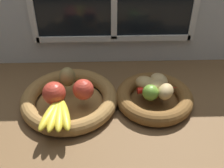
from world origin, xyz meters
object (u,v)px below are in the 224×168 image
pear_brown (67,77)px  potato_small (166,91)px  fruit_bowl_left (69,100)px  lime_near (150,93)px  potato_back (159,80)px  fruit_bowl_right (154,98)px  potato_oblong (145,83)px  apple_red_right (83,89)px  chili_pepper (158,89)px  banana_bunch_front (57,113)px  potato_large (156,87)px  apple_red_front (54,93)px

pear_brown → potato_small: pear_brown is taller
fruit_bowl_left → lime_near: lime_near is taller
potato_back → lime_near: lime_near is taller
fruit_bowl_right → potato_oblong: bearing=142.1°
apple_red_right → chili_pepper: size_ratio=0.49×
pear_brown → potato_back: pear_brown is taller
potato_back → chili_pepper: size_ratio=0.49×
fruit_bowl_left → apple_red_right: bearing=-22.1°
lime_near → banana_bunch_front: bearing=-165.2°
potato_large → potato_back: potato_large is taller
apple_red_right → lime_near: (22.59, -1.33, -0.84)cm
fruit_bowl_right → potato_small: 6.80cm
fruit_bowl_left → potato_large: potato_large is taller
banana_bunch_front → potato_small: size_ratio=2.52×
potato_small → pear_brown: bearing=166.8°
fruit_bowl_left → apple_red_right: (5.44, -2.21, 6.41)cm
potato_large → lime_near: lime_near is taller
potato_oblong → potato_back: potato_oblong is taller
banana_bunch_front → potato_large: potato_large is taller
apple_red_front → potato_back: apple_red_front is taller
lime_near → apple_red_right: bearing=176.6°
potato_small → chili_pepper: bearing=121.3°
fruit_bowl_left → apple_red_front: (-4.03, -4.24, 6.71)cm
fruit_bowl_right → potato_large: potato_large is taller
potato_small → potato_oblong: bearing=138.6°
potato_small → chili_pepper: potato_small is taller
potato_back → potato_large: bearing=-114.4°
fruit_bowl_left → chili_pepper: chili_pepper is taller
banana_bunch_front → chili_pepper: 35.71cm
apple_red_front → potato_oblong: size_ratio=1.10×
fruit_bowl_right → potato_back: potato_back is taller
pear_brown → banana_bunch_front: 16.83cm
fruit_bowl_right → potato_small: potato_small is taller
apple_red_right → chili_pepper: apple_red_right is taller
fruit_bowl_left → fruit_bowl_right: bearing=0.0°
fruit_bowl_left → apple_red_front: size_ratio=4.42×
fruit_bowl_left → pear_brown: (-0.58, 5.04, 6.54)cm
potato_large → fruit_bowl_left: bearing=180.0°
chili_pepper → potato_large: bearing=-166.9°
fruit_bowl_left → chili_pepper: bearing=0.6°
potato_large → banana_bunch_front: bearing=-160.5°
potato_oblong → lime_near: size_ratio=1.29×
potato_large → lime_near: (-2.36, -3.54, 0.45)cm
banana_bunch_front → potato_oblong: (29.43, 14.12, 0.62)cm
apple_red_right → potato_oblong: apple_red_right is taller
fruit_bowl_left → potato_small: (33.32, -2.92, 5.42)cm
apple_red_front → potato_small: bearing=2.0°
potato_oblong → lime_near: 6.19cm
potato_small → banana_bunch_front: bearing=-166.4°
potato_large → pear_brown: bearing=170.8°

